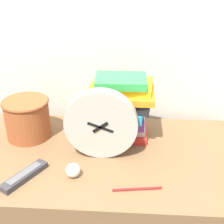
{
  "coord_description": "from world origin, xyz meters",
  "views": [
    {
      "loc": [
        0.13,
        -0.65,
        1.44
      ],
      "look_at": [
        0.07,
        0.35,
        0.91
      ],
      "focal_mm": 50.0,
      "sensor_mm": 36.0,
      "label": 1
    }
  ],
  "objects": [
    {
      "name": "tv_remote",
      "position": [
        -0.2,
        0.13,
        0.78
      ],
      "size": [
        0.12,
        0.17,
        0.02
      ],
      "color": "#333338",
      "rests_on": "desk"
    },
    {
      "name": "book_stack",
      "position": [
        0.1,
        0.42,
        0.9
      ],
      "size": [
        0.25,
        0.19,
        0.26
      ],
      "color": "red",
      "rests_on": "desk"
    },
    {
      "name": "basket",
      "position": [
        -0.27,
        0.39,
        0.85
      ],
      "size": [
        0.18,
        0.18,
        0.16
      ],
      "color": "#994C28",
      "rests_on": "desk"
    },
    {
      "name": "crumpled_paper_ball",
      "position": [
        -0.05,
        0.15,
        0.79
      ],
      "size": [
        0.05,
        0.05,
        0.05
      ],
      "color": "white",
      "rests_on": "desk"
    },
    {
      "name": "pen",
      "position": [
        0.16,
        0.1,
        0.78
      ],
      "size": [
        0.16,
        0.03,
        0.01
      ],
      "color": "#B21E1E",
      "rests_on": "desk"
    },
    {
      "name": "desk_clock",
      "position": [
        0.04,
        0.28,
        0.9
      ],
      "size": [
        0.26,
        0.05,
        0.26
      ],
      "color": "#B7B2A8",
      "rests_on": "desk"
    },
    {
      "name": "wall_back",
      "position": [
        0.0,
        0.64,
        1.2
      ],
      "size": [
        6.0,
        0.04,
        2.4
      ],
      "color": "silver",
      "rests_on": "ground_plane"
    }
  ]
}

